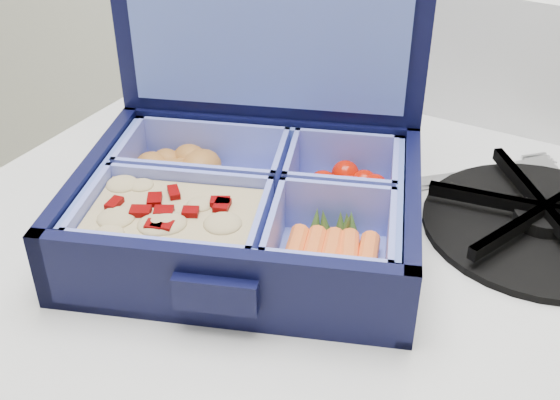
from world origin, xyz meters
The scene contains 4 objects.
bento_box centered at (-0.41, 1.66, 0.86)m, with size 0.25×0.19×0.06m, color black, non-canonical shape.
burner_grate centered at (-0.22, 1.78, 0.84)m, with size 0.18×0.18×0.03m, color black.
burner_grate_rear centered at (-0.52, 1.83, 0.84)m, with size 0.18×0.18×0.02m, color black.
fork centered at (-0.31, 1.80, 0.83)m, with size 0.03×0.20×0.01m, color #B3B3B5, non-canonical shape.
Camera 1 is at (-0.18, 1.29, 1.15)m, focal length 45.00 mm.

